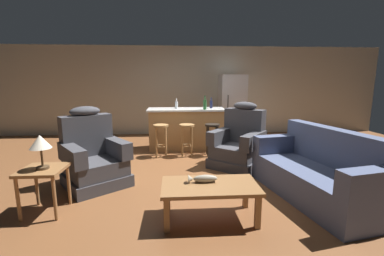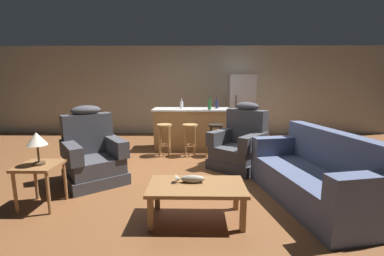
# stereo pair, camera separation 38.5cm
# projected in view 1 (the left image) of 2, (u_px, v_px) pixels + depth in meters

# --- Properties ---
(ground_plane) EXTENTS (12.00, 12.00, 0.00)m
(ground_plane) POSITION_uv_depth(u_px,v_px,m) (190.00, 166.00, 4.85)
(ground_plane) COLOR brown
(back_wall) EXTENTS (12.00, 0.05, 2.60)m
(back_wall) POSITION_uv_depth(u_px,v_px,m) (183.00, 91.00, 7.69)
(back_wall) COLOR #A89E89
(back_wall) RESTS_ON ground_plane
(coffee_table) EXTENTS (1.10, 0.60, 0.42)m
(coffee_table) POSITION_uv_depth(u_px,v_px,m) (210.00, 189.00, 2.94)
(coffee_table) COLOR olive
(coffee_table) RESTS_ON ground_plane
(fish_figurine) EXTENTS (0.34, 0.10, 0.10)m
(fish_figurine) POSITION_uv_depth(u_px,v_px,m) (202.00, 179.00, 2.98)
(fish_figurine) COLOR #4C3823
(fish_figurine) RESTS_ON coffee_table
(couch) EXTENTS (1.19, 2.03, 0.94)m
(couch) POSITION_uv_depth(u_px,v_px,m) (318.00, 173.00, 3.50)
(couch) COLOR #4C5675
(couch) RESTS_ON ground_plane
(recliner_near_lamp) EXTENTS (1.18, 1.18, 1.20)m
(recliner_near_lamp) POSITION_uv_depth(u_px,v_px,m) (93.00, 158.00, 3.95)
(recliner_near_lamp) COLOR #3D3D42
(recliner_near_lamp) RESTS_ON ground_plane
(recliner_near_island) EXTENTS (1.18, 1.18, 1.20)m
(recliner_near_island) POSITION_uv_depth(u_px,v_px,m) (239.00, 144.00, 4.81)
(recliner_near_island) COLOR #3D3D42
(recliner_near_island) RESTS_ON ground_plane
(end_table) EXTENTS (0.48, 0.48, 0.56)m
(end_table) POSITION_uv_depth(u_px,v_px,m) (43.00, 176.00, 3.06)
(end_table) COLOR olive
(end_table) RESTS_ON ground_plane
(table_lamp) EXTENTS (0.24, 0.24, 0.41)m
(table_lamp) POSITION_uv_depth(u_px,v_px,m) (40.00, 143.00, 2.97)
(table_lamp) COLOR #4C3823
(table_lamp) RESTS_ON end_table
(kitchen_island) EXTENTS (1.80, 0.70, 0.95)m
(kitchen_island) POSITION_uv_depth(u_px,v_px,m) (186.00, 128.00, 6.09)
(kitchen_island) COLOR #AD7F4C
(kitchen_island) RESTS_ON ground_plane
(bar_stool_left) EXTENTS (0.32, 0.32, 0.68)m
(bar_stool_left) POSITION_uv_depth(u_px,v_px,m) (161.00, 134.00, 5.44)
(bar_stool_left) COLOR #A87A47
(bar_stool_left) RESTS_ON ground_plane
(bar_stool_middle) EXTENTS (0.32, 0.32, 0.68)m
(bar_stool_middle) POSITION_uv_depth(u_px,v_px,m) (187.00, 134.00, 5.47)
(bar_stool_middle) COLOR #A87A47
(bar_stool_middle) RESTS_ON ground_plane
(bar_stool_right) EXTENTS (0.32, 0.32, 0.68)m
(bar_stool_right) POSITION_uv_depth(u_px,v_px,m) (212.00, 134.00, 5.51)
(bar_stool_right) COLOR black
(bar_stool_right) RESTS_ON ground_plane
(refrigerator) EXTENTS (0.70, 0.69, 1.76)m
(refrigerator) POSITION_uv_depth(u_px,v_px,m) (232.00, 106.00, 7.29)
(refrigerator) COLOR #B7B7BC
(refrigerator) RESTS_ON ground_plane
(bottle_tall_green) EXTENTS (0.08, 0.08, 0.31)m
(bottle_tall_green) POSITION_uv_depth(u_px,v_px,m) (205.00, 104.00, 5.78)
(bottle_tall_green) COLOR #2D6B38
(bottle_tall_green) RESTS_ON kitchen_island
(bottle_short_amber) EXTENTS (0.07, 0.07, 0.24)m
(bottle_short_amber) POSITION_uv_depth(u_px,v_px,m) (176.00, 105.00, 5.97)
(bottle_short_amber) COLOR silver
(bottle_short_amber) RESTS_ON kitchen_island
(bottle_wine_dark) EXTENTS (0.07, 0.07, 0.25)m
(bottle_wine_dark) POSITION_uv_depth(u_px,v_px,m) (211.00, 104.00, 6.10)
(bottle_wine_dark) COLOR #23284C
(bottle_wine_dark) RESTS_ON kitchen_island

